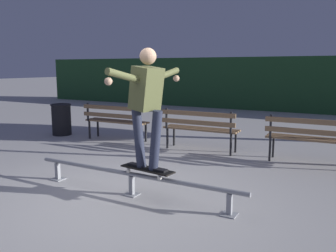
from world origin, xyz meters
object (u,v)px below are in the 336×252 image
object	(u,v)px
park_bench_right_center	(312,135)
park_bench_left_center	(199,126)
park_bench_leftmost	(115,118)
trash_can	(61,119)
skateboarder	(147,99)
skateboard	(147,169)
grind_rail	(132,178)

from	to	relation	value
park_bench_right_center	park_bench_left_center	bearing A→B (deg)	180.00
park_bench_leftmost	trash_can	distance (m)	1.67
skateboarder	park_bench_leftmost	xyz separation A→B (m)	(-2.65, 2.78, -0.80)
skateboard	skateboarder	world-z (taller)	skateboarder
grind_rail	park_bench_right_center	size ratio (longest dim) A/B	2.03
skateboard	park_bench_left_center	size ratio (longest dim) A/B	0.50
skateboarder	park_bench_leftmost	distance (m)	3.92
park_bench_leftmost	skateboard	bearing A→B (deg)	-46.41
grind_rail	park_bench_right_center	bearing A→B (deg)	54.94
grind_rail	park_bench_right_center	xyz separation A→B (m)	(1.95, 2.78, 0.29)
park_bench_leftmost	park_bench_left_center	distance (m)	2.17
grind_rail	park_bench_left_center	bearing A→B (deg)	94.54
skateboard	trash_can	size ratio (longest dim) A/B	1.00
park_bench_left_center	park_bench_right_center	xyz separation A→B (m)	(2.17, 0.00, 0.00)
grind_rail	park_bench_left_center	distance (m)	2.80
park_bench_left_center	trash_can	xyz separation A→B (m)	(-3.83, -0.06, -0.12)
grind_rail	park_bench_right_center	distance (m)	3.41
skateboard	park_bench_left_center	xyz separation A→B (m)	(-0.47, 2.78, 0.14)
skateboarder	park_bench_left_center	size ratio (longest dim) A/B	0.97
skateboarder	trash_can	size ratio (longest dim) A/B	1.95
park_bench_leftmost	park_bench_left_center	world-z (taller)	same
park_bench_leftmost	park_bench_right_center	size ratio (longest dim) A/B	1.00
grind_rail	trash_can	bearing A→B (deg)	146.13
park_bench_leftmost	park_bench_left_center	size ratio (longest dim) A/B	1.00
grind_rail	park_bench_leftmost	size ratio (longest dim) A/B	2.03
trash_can	skateboarder	bearing A→B (deg)	-32.27
grind_rail	park_bench_left_center	size ratio (longest dim) A/B	2.03
park_bench_leftmost	park_bench_right_center	world-z (taller)	same
park_bench_leftmost	park_bench_right_center	distance (m)	4.34
skateboarder	park_bench_leftmost	world-z (taller)	skateboarder
skateboarder	trash_can	world-z (taller)	skateboarder
skateboard	park_bench_right_center	distance (m)	3.26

